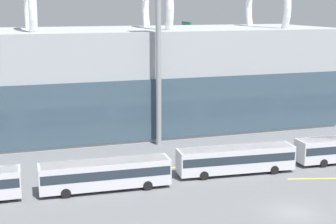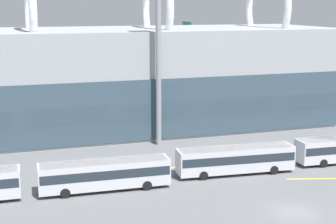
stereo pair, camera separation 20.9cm
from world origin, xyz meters
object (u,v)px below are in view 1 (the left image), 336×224
(airliner_at_gate_far, at_px, (207,72))
(shuttle_bus_3, at_px, (236,158))
(shuttle_bus_2, at_px, (105,173))
(floodlight_mast, at_px, (158,29))

(airliner_at_gate_far, distance_m, shuttle_bus_3, 50.93)
(airliner_at_gate_far, distance_m, shuttle_bus_2, 57.99)
(airliner_at_gate_far, relative_size, shuttle_bus_2, 2.97)
(floodlight_mast, bearing_deg, shuttle_bus_2, -124.15)
(shuttle_bus_3, bearing_deg, airliner_at_gate_far, 75.95)
(airliner_at_gate_far, height_order, floodlight_mast, floodlight_mast)
(shuttle_bus_2, relative_size, floodlight_mast, 0.58)
(airliner_at_gate_far, relative_size, floodlight_mast, 1.72)
(shuttle_bus_3, height_order, floodlight_mast, floodlight_mast)
(shuttle_bus_2, bearing_deg, shuttle_bus_3, 4.82)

